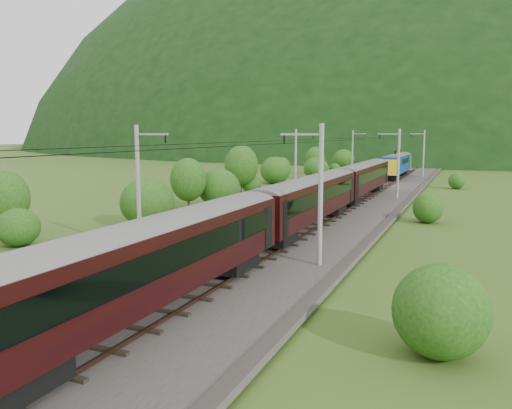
% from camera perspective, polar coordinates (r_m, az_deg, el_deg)
% --- Properties ---
extents(ground, '(600.00, 600.00, 0.00)m').
position_cam_1_polar(ground, '(31.24, -3.82, -6.25)').
color(ground, '#35541A').
rests_on(ground, ground).
extents(railbed, '(14.00, 220.00, 0.30)m').
position_cam_1_polar(railbed, '(40.15, 2.71, -2.80)').
color(railbed, '#38332D').
rests_on(railbed, ground).
extents(track_left, '(2.40, 220.00, 0.27)m').
position_cam_1_polar(track_left, '(41.00, -0.43, -2.25)').
color(track_left, '#512F22').
rests_on(track_left, railbed).
extents(track_right, '(2.40, 220.00, 0.27)m').
position_cam_1_polar(track_right, '(39.34, 5.99, -2.73)').
color(track_right, '#512F22').
rests_on(track_right, railbed).
extents(catenary_left, '(2.54, 192.28, 8.00)m').
position_cam_1_polar(catenary_left, '(62.29, 4.62, 5.10)').
color(catenary_left, gray).
rests_on(catenary_left, railbed).
extents(catenary_right, '(2.54, 192.28, 8.00)m').
position_cam_1_polar(catenary_right, '(59.50, 15.89, 4.68)').
color(catenary_right, gray).
rests_on(catenary_right, railbed).
extents(overhead_wires, '(4.83, 198.00, 0.03)m').
position_cam_1_polar(overhead_wires, '(39.43, 2.78, 7.17)').
color(overhead_wires, black).
rests_on(overhead_wires, ground).
extents(mountain_main, '(504.00, 360.00, 244.00)m').
position_cam_1_polar(mountain_main, '(287.34, 20.71, 6.05)').
color(mountain_main, black).
rests_on(mountain_main, ground).
extents(mountain_ridge, '(336.00, 280.00, 132.00)m').
position_cam_1_polar(mountain_ridge, '(353.34, 1.10, 6.85)').
color(mountain_ridge, black).
rests_on(mountain_ridge, ground).
extents(train, '(2.72, 130.24, 4.72)m').
position_cam_1_polar(train, '(29.20, -0.07, -0.70)').
color(train, black).
rests_on(train, ground).
extents(hazard_post_near, '(0.16, 0.16, 1.54)m').
position_cam_1_polar(hazard_post_near, '(90.65, 14.18, 3.64)').
color(hazard_post_near, red).
rests_on(hazard_post_near, railbed).
extents(hazard_post_far, '(0.18, 0.18, 1.66)m').
position_cam_1_polar(hazard_post_far, '(92.01, 15.00, 3.71)').
color(hazard_post_far, red).
rests_on(hazard_post_far, railbed).
extents(signal, '(0.25, 0.25, 2.27)m').
position_cam_1_polar(signal, '(63.39, 6.71, 2.53)').
color(signal, black).
rests_on(signal, railbed).
extents(vegetation_left, '(13.35, 146.50, 6.27)m').
position_cam_1_polar(vegetation_left, '(57.12, -4.98, 2.68)').
color(vegetation_left, '#164312').
rests_on(vegetation_left, ground).
extents(vegetation_right, '(5.51, 91.44, 2.98)m').
position_cam_1_polar(vegetation_right, '(32.71, 20.41, -3.79)').
color(vegetation_right, '#164312').
rests_on(vegetation_right, ground).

